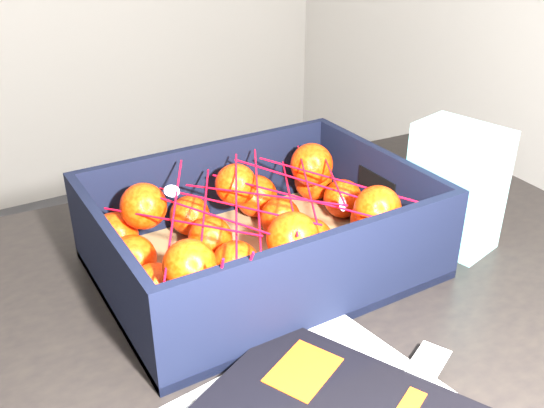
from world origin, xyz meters
TOP-DOWN VIEW (x-y plane):
  - table at (0.31, -0.26)m, footprint 1.25×0.88m
  - produce_crate at (0.38, -0.18)m, footprint 0.42×0.31m
  - clementine_heap at (0.38, -0.18)m, footprint 0.39×0.29m
  - mesh_net at (0.37, -0.19)m, footprint 0.35×0.28m
  - retail_carton at (0.65, -0.26)m, footprint 0.10×0.13m

SIDE VIEW (x-z plane):
  - table at x=0.31m, z-range 0.28..1.03m
  - produce_crate at x=0.38m, z-range 0.73..0.85m
  - clementine_heap at x=0.38m, z-range 0.75..0.86m
  - retail_carton at x=0.65m, z-range 0.75..0.93m
  - mesh_net at x=0.37m, z-range 0.81..0.90m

